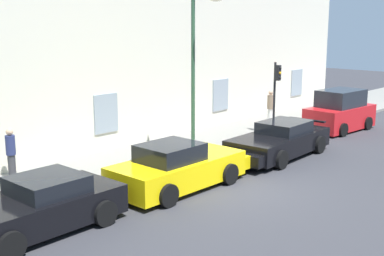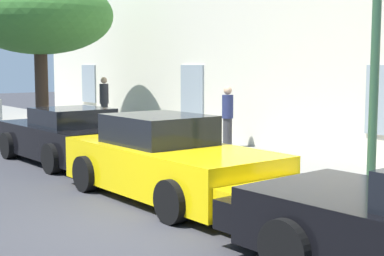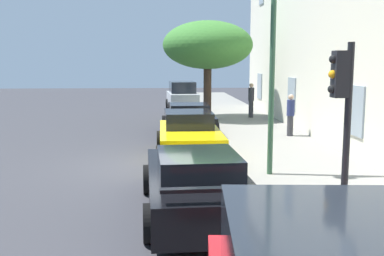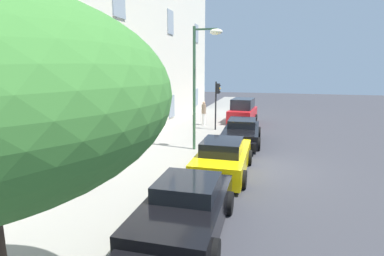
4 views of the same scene
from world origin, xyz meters
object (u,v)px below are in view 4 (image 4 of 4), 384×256
(sportscar_white_middle, at_px, (241,133))
(traffic_light, at_px, (217,97))
(sportscar_yellow_flank, at_px, (224,157))
(hatchback_distant, at_px, (243,113))
(pedestrian_bystander, at_px, (204,113))
(pedestrian_admiring, at_px, (84,166))
(street_lamp, at_px, (203,67))
(sportscar_red_lead, at_px, (183,213))

(sportscar_white_middle, relative_size, traffic_light, 1.62)
(sportscar_white_middle, xyz_separation_m, traffic_light, (2.75, 1.92, 1.73))
(sportscar_yellow_flank, bearing_deg, sportscar_white_middle, -1.98)
(hatchback_distant, xyz_separation_m, pedestrian_bystander, (-2.00, 2.56, 0.17))
(pedestrian_bystander, bearing_deg, pedestrian_admiring, 174.46)
(traffic_light, height_order, pedestrian_admiring, traffic_light)
(pedestrian_admiring, bearing_deg, sportscar_yellow_flank, -50.91)
(sportscar_yellow_flank, distance_m, hatchback_distant, 11.15)
(sportscar_white_middle, bearing_deg, pedestrian_bystander, 37.00)
(street_lamp, height_order, pedestrian_bystander, street_lamp)
(sportscar_white_middle, bearing_deg, sportscar_red_lead, 177.74)
(hatchback_distant, bearing_deg, sportscar_red_lead, -179.39)
(sportscar_white_middle, relative_size, pedestrian_admiring, 3.13)
(sportscar_red_lead, distance_m, sportscar_white_middle, 9.98)
(sportscar_white_middle, xyz_separation_m, street_lamp, (-2.36, 1.71, 3.65))
(hatchback_distant, distance_m, pedestrian_bystander, 3.25)
(sportscar_red_lead, relative_size, sportscar_white_middle, 0.87)
(sportscar_white_middle, xyz_separation_m, pedestrian_admiring, (-8.39, 4.34, 0.41))
(traffic_light, xyz_separation_m, street_lamp, (-5.11, -0.22, 1.92))
(sportscar_yellow_flank, distance_m, traffic_light, 8.12)
(sportscar_white_middle, relative_size, pedestrian_bystander, 2.99)
(sportscar_red_lead, distance_m, traffic_light, 12.94)
(hatchback_distant, relative_size, street_lamp, 0.64)
(street_lamp, height_order, pedestrian_admiring, street_lamp)
(pedestrian_admiring, bearing_deg, sportscar_red_lead, -111.95)
(sportscar_red_lead, height_order, pedestrian_bystander, pedestrian_bystander)
(sportscar_white_middle, distance_m, pedestrian_bystander, 5.21)
(sportscar_red_lead, distance_m, pedestrian_admiring, 4.28)
(sportscar_yellow_flank, height_order, hatchback_distant, hatchback_distant)
(traffic_light, bearing_deg, sportscar_yellow_flank, -167.29)
(street_lamp, bearing_deg, sportscar_red_lead, -170.23)
(traffic_light, xyz_separation_m, pedestrian_bystander, (1.40, 1.21, -1.29))
(sportscar_white_middle, distance_m, street_lamp, 4.67)
(sportscar_yellow_flank, bearing_deg, sportscar_red_lead, 177.45)
(hatchback_distant, height_order, pedestrian_admiring, hatchback_distant)
(pedestrian_bystander, bearing_deg, sportscar_white_middle, -143.00)
(sportscar_yellow_flank, distance_m, sportscar_white_middle, 5.00)
(hatchback_distant, bearing_deg, street_lamp, 172.36)
(hatchback_distant, relative_size, pedestrian_admiring, 2.30)
(sportscar_white_middle, relative_size, street_lamp, 0.86)
(sportscar_red_lead, distance_m, street_lamp, 8.55)
(sportscar_yellow_flank, relative_size, sportscar_white_middle, 0.93)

